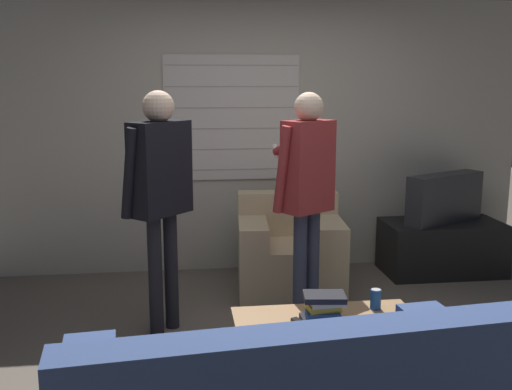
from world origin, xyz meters
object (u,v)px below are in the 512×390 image
object	(u,v)px
book_stack	(324,308)
spare_remote	(300,323)
person_left_standing	(159,181)
tv	(444,198)
armchair_beige	(289,252)
soda_can	(376,299)
person_right_standing	(306,182)
coffee_table	(327,326)

from	to	relation	value
book_stack	spare_remote	bearing A→B (deg)	-174.23
person_left_standing	tv	bearing A→B (deg)	-25.62
person_left_standing	armchair_beige	bearing A→B (deg)	-12.48
soda_can	spare_remote	xyz separation A→B (m)	(-0.51, -0.18, -0.05)
tv	person_right_standing	xyz separation A→B (m)	(-1.54, -1.05, 0.37)
tv	coffee_table	bearing A→B (deg)	23.92
armchair_beige	coffee_table	bearing A→B (deg)	91.91
person_left_standing	book_stack	xyz separation A→B (m)	(0.95, -0.99, -0.60)
coffee_table	person_left_standing	bearing A→B (deg)	136.35
coffee_table	person_left_standing	distance (m)	1.55
tv	book_stack	size ratio (longest dim) A/B	3.29
person_right_standing	person_left_standing	bearing A→B (deg)	145.73
soda_can	spare_remote	world-z (taller)	soda_can
book_stack	soda_can	world-z (taller)	book_stack
coffee_table	spare_remote	distance (m)	0.19
coffee_table	person_right_standing	world-z (taller)	person_right_standing
tv	soda_can	xyz separation A→B (m)	(-1.27, -1.84, -0.24)
armchair_beige	spare_remote	size ratio (longest dim) A/B	7.01
tv	book_stack	bearing A→B (deg)	23.98
armchair_beige	person_left_standing	world-z (taller)	person_left_standing
soda_can	person_left_standing	bearing A→B (deg)	148.20
soda_can	spare_remote	bearing A→B (deg)	-160.25
spare_remote	tv	bearing A→B (deg)	22.88
coffee_table	spare_remote	bearing A→B (deg)	-160.83
armchair_beige	book_stack	world-z (taller)	armchair_beige
coffee_table	book_stack	xyz separation A→B (m)	(-0.03, -0.05, 0.13)
person_left_standing	book_stack	distance (m)	1.50
coffee_table	tv	xyz separation A→B (m)	(1.60, 1.96, 0.34)
soda_can	spare_remote	distance (m)	0.54
book_stack	person_left_standing	bearing A→B (deg)	133.94
person_left_standing	coffee_table	bearing A→B (deg)	-90.87
person_right_standing	spare_remote	world-z (taller)	person_right_standing
coffee_table	tv	world-z (taller)	tv
person_left_standing	person_right_standing	size ratio (longest dim) A/B	1.01
tv	book_stack	distance (m)	2.60
armchair_beige	spare_remote	bearing A→B (deg)	86.32
spare_remote	coffee_table	bearing A→B (deg)	-6.71
soda_can	coffee_table	bearing A→B (deg)	-159.95
person_right_standing	soda_can	xyz separation A→B (m)	(0.28, -0.79, -0.60)
person_left_standing	spare_remote	xyz separation A→B (m)	(0.81, -1.00, -0.68)
book_stack	spare_remote	xyz separation A→B (m)	(-0.14, -0.01, -0.08)
coffee_table	soda_can	distance (m)	0.37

